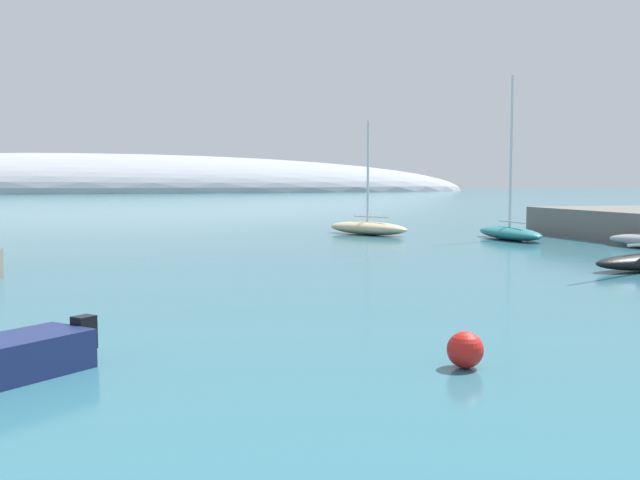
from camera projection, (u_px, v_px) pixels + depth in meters
distant_ridge at (79, 192)px, 232.82m from camera, size 265.17×65.50×24.46m
sailboat_teal_mid_mooring at (509, 231)px, 47.88m from camera, size 2.29×7.01×10.54m
sailboat_sand_end_of_line at (368, 227)px, 52.21m from camera, size 5.25×6.98×8.02m
mooring_buoy_red at (465, 350)px, 15.16m from camera, size 0.76×0.76×0.76m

